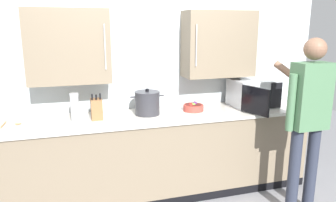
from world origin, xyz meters
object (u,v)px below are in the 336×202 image
person_figure (307,112)px  stock_pot (147,103)px  microwave_oven (251,93)px  fruit_bowl (193,107)px  knife_block (97,109)px  thermos_flask (75,107)px  wooden_spoon (11,124)px

person_figure → stock_pot: bearing=149.7°
microwave_oven → person_figure: size_ratio=0.42×
fruit_bowl → person_figure: bearing=-43.4°
stock_pot → fruit_bowl: bearing=-0.1°
knife_block → person_figure: (1.87, -0.77, 0.02)m
thermos_flask → fruit_bowl: thermos_flask is taller
thermos_flask → fruit_bowl: size_ratio=1.25×
wooden_spoon → stock_pot: size_ratio=0.55×
thermos_flask → fruit_bowl: (1.25, 0.03, -0.10)m
fruit_bowl → knife_block: 1.04m
microwave_oven → knife_block: size_ratio=2.75×
wooden_spoon → person_figure: bearing=-16.4°
stock_pot → thermos_flask: bearing=-177.3°
stock_pot → knife_block: stock_pot is taller
microwave_oven → knife_block: (-1.75, -0.02, -0.05)m
wooden_spoon → knife_block: bearing=-1.3°
wooden_spoon → microwave_oven: bearing=0.1°
microwave_oven → fruit_bowl: size_ratio=3.29×
thermos_flask → microwave_oven: bearing=0.9°
fruit_bowl → person_figure: size_ratio=0.13×
fruit_bowl → wooden_spoon: bearing=-179.8°
fruit_bowl → microwave_oven: bearing=-0.2°
wooden_spoon → thermos_flask: size_ratio=0.71×
thermos_flask → person_figure: person_figure is taller
knife_block → microwave_oven: bearing=0.7°
knife_block → wooden_spoon: bearing=178.7°
wooden_spoon → fruit_bowl: bearing=0.2°
wooden_spoon → stock_pot: stock_pot is taller
thermos_flask → person_figure: size_ratio=0.16×
person_figure → microwave_oven: bearing=98.9°
wooden_spoon → knife_block: size_ratio=0.75×
microwave_oven → person_figure: 0.80m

